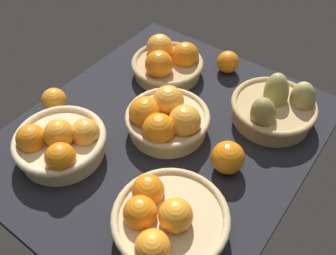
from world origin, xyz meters
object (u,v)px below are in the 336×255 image
at_px(loose_orange_back_gap, 229,62).
at_px(basket_center, 166,119).
at_px(loose_orange_front_gap, 54,100).
at_px(basket_far_left_pears, 275,108).
at_px(basket_near_right, 60,143).
at_px(loose_orange_side_gap, 229,156).
at_px(basket_far_right, 166,219).
at_px(basket_near_left, 168,62).

bearing_deg(loose_orange_back_gap, basket_center, -0.20).
xyz_separation_m(basket_center, loose_orange_front_gap, (0.12, -0.30, -0.01)).
bearing_deg(loose_orange_back_gap, basket_far_left_pears, 61.72).
distance_m(basket_near_right, loose_orange_back_gap, 0.56).
xyz_separation_m(basket_far_left_pears, loose_orange_side_gap, (0.22, -0.02, -0.00)).
bearing_deg(loose_orange_side_gap, basket_far_right, -5.44).
relative_size(loose_orange_front_gap, loose_orange_back_gap, 1.00).
height_order(basket_far_left_pears, loose_orange_side_gap, basket_far_left_pears).
relative_size(basket_far_right, loose_orange_side_gap, 3.07).
xyz_separation_m(basket_far_left_pears, basket_center, (0.21, -0.21, 0.00)).
height_order(basket_far_right, loose_orange_back_gap, basket_far_right).
distance_m(basket_far_left_pears, loose_orange_front_gap, 0.61).
bearing_deg(loose_orange_front_gap, loose_orange_side_gap, 102.51).
bearing_deg(loose_orange_side_gap, basket_far_left_pears, 175.62).
bearing_deg(basket_near_left, basket_far_right, 36.13).
bearing_deg(basket_center, loose_orange_side_gap, 88.12).
relative_size(basket_center, loose_orange_side_gap, 2.75).
bearing_deg(basket_near_right, basket_far_right, 88.08).
distance_m(loose_orange_back_gap, loose_orange_side_gap, 0.38).
height_order(loose_orange_front_gap, loose_orange_side_gap, loose_orange_side_gap).
relative_size(basket_far_left_pears, basket_near_right, 1.00).
bearing_deg(basket_near_left, loose_orange_side_gap, 58.05).
distance_m(basket_near_right, basket_near_left, 0.42).
height_order(basket_near_right, loose_orange_front_gap, basket_near_right).
distance_m(basket_center, loose_orange_back_gap, 0.32).
distance_m(basket_near_right, basket_far_right, 0.33).
bearing_deg(basket_near_right, loose_orange_front_gap, -125.92).
bearing_deg(basket_far_left_pears, loose_orange_front_gap, -57.29).
distance_m(basket_near_left, loose_orange_front_gap, 0.36).
xyz_separation_m(basket_near_left, basket_far_right, (0.43, 0.32, -0.00)).
relative_size(basket_near_left, loose_orange_back_gap, 3.23).
distance_m(basket_near_right, basket_center, 0.27).
relative_size(basket_far_right, basket_center, 1.12).
bearing_deg(basket_far_right, basket_near_left, -143.87).
distance_m(basket_far_right, basket_center, 0.28).
height_order(loose_orange_back_gap, loose_orange_side_gap, loose_orange_side_gap).
height_order(basket_far_left_pears, basket_near_right, basket_far_left_pears).
distance_m(basket_near_left, basket_far_right, 0.54).
bearing_deg(basket_far_right, basket_near_right, -91.92).
xyz_separation_m(basket_near_left, loose_orange_side_gap, (0.21, 0.34, 0.00)).
relative_size(basket_far_right, loose_orange_back_gap, 3.61).
height_order(basket_near_left, loose_orange_back_gap, basket_near_left).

